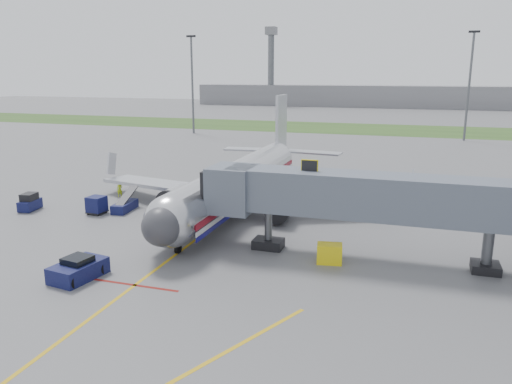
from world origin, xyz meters
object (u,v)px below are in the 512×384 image
(baggage_tug, at_px, (30,203))
(ramp_worker, at_px, (120,189))
(belt_loader, at_px, (125,206))
(pushback_tug, at_px, (78,269))
(airliner, at_px, (239,181))

(baggage_tug, bearing_deg, ramp_worker, 53.60)
(belt_loader, height_order, ramp_worker, belt_loader)
(pushback_tug, xyz_separation_m, ramp_worker, (-9.47, 19.54, 0.21))
(airliner, xyz_separation_m, belt_loader, (-10.01, -4.38, -2.16))
(airliner, height_order, baggage_tug, airliner)
(pushback_tug, xyz_separation_m, baggage_tug, (-14.77, 12.36, 0.13))
(airliner, bearing_deg, ramp_worker, 179.25)
(pushback_tug, height_order, ramp_worker, ramp_worker)
(pushback_tug, distance_m, ramp_worker, 21.72)
(baggage_tug, height_order, belt_loader, belt_loader)
(baggage_tug, xyz_separation_m, ramp_worker, (5.30, 7.18, 0.09))
(pushback_tug, bearing_deg, baggage_tug, 140.07)
(airliner, relative_size, ramp_worker, 21.73)
(ramp_worker, bearing_deg, airliner, -15.89)
(pushback_tug, distance_m, baggage_tug, 19.26)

